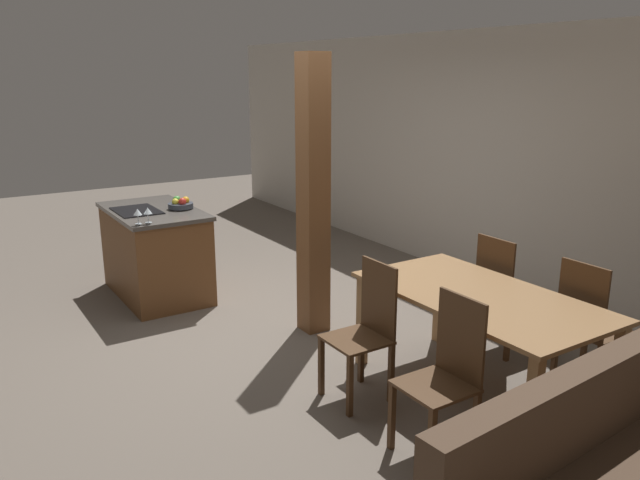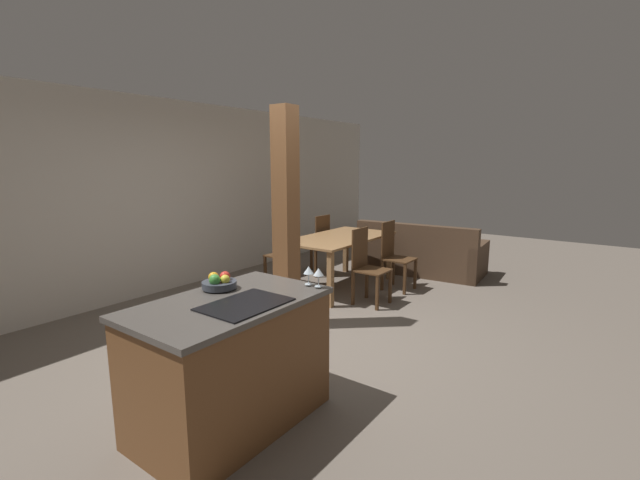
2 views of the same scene
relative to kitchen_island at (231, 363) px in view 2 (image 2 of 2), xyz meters
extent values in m
plane|color=#665B51|center=(1.43, 0.51, -0.46)|extent=(16.00, 16.00, 0.00)
cube|color=beige|center=(1.43, 3.23, 0.89)|extent=(11.20, 0.08, 2.70)
cube|color=brown|center=(0.00, 0.00, -0.02)|extent=(1.30, 0.77, 0.87)
cube|color=#4C4742|center=(0.00, 0.00, 0.43)|extent=(1.34, 0.81, 0.04)
cube|color=black|center=(0.00, -0.16, 0.46)|extent=(0.56, 0.40, 0.01)
cylinder|color=#383D47|center=(0.14, 0.25, 0.49)|extent=(0.25, 0.25, 0.05)
sphere|color=red|center=(0.19, 0.25, 0.54)|extent=(0.08, 0.08, 0.08)
sphere|color=gold|center=(0.13, 0.30, 0.54)|extent=(0.08, 0.08, 0.08)
sphere|color=#3D8E38|center=(0.08, 0.23, 0.54)|extent=(0.08, 0.08, 0.08)
sphere|color=yellow|center=(0.15, 0.19, 0.53)|extent=(0.07, 0.07, 0.07)
cylinder|color=silver|center=(0.59, -0.32, 0.47)|extent=(0.06, 0.06, 0.00)
cylinder|color=silver|center=(0.59, -0.32, 0.51)|extent=(0.01, 0.01, 0.08)
cone|color=silver|center=(0.59, -0.32, 0.58)|extent=(0.08, 0.08, 0.06)
cylinder|color=silver|center=(0.59, -0.23, 0.47)|extent=(0.06, 0.06, 0.00)
cylinder|color=silver|center=(0.59, -0.23, 0.51)|extent=(0.01, 0.01, 0.08)
cone|color=silver|center=(0.59, -0.23, 0.58)|extent=(0.08, 0.08, 0.06)
cube|color=olive|center=(3.26, 1.26, 0.29)|extent=(1.77, 0.95, 0.03)
cube|color=olive|center=(2.44, 0.85, -0.09)|extent=(0.07, 0.07, 0.73)
cube|color=olive|center=(4.08, 0.85, -0.09)|extent=(0.07, 0.07, 0.73)
cube|color=olive|center=(2.44, 1.67, -0.09)|extent=(0.07, 0.07, 0.73)
cube|color=olive|center=(4.08, 1.67, -0.09)|extent=(0.07, 0.07, 0.73)
cube|color=#472D19|center=(2.86, 0.48, -0.01)|extent=(0.40, 0.40, 0.02)
cube|color=#472D19|center=(2.86, 0.67, 0.27)|extent=(0.38, 0.02, 0.53)
cube|color=#472D19|center=(2.69, 0.30, -0.24)|extent=(0.04, 0.04, 0.44)
cube|color=#472D19|center=(3.04, 0.30, -0.24)|extent=(0.04, 0.04, 0.44)
cube|color=#472D19|center=(2.69, 0.66, -0.24)|extent=(0.04, 0.04, 0.44)
cube|color=#472D19|center=(3.04, 0.66, -0.24)|extent=(0.04, 0.04, 0.44)
cube|color=#472D19|center=(3.66, 0.48, -0.01)|extent=(0.40, 0.40, 0.02)
cube|color=#472D19|center=(3.66, 0.67, 0.27)|extent=(0.38, 0.02, 0.53)
cube|color=#472D19|center=(3.48, 0.30, -0.24)|extent=(0.04, 0.04, 0.44)
cube|color=#472D19|center=(3.84, 0.30, -0.24)|extent=(0.04, 0.04, 0.44)
cube|color=#472D19|center=(3.48, 0.66, -0.24)|extent=(0.04, 0.04, 0.44)
cube|color=#472D19|center=(3.84, 0.66, -0.24)|extent=(0.04, 0.04, 0.44)
cube|color=#472D19|center=(2.86, 2.03, -0.01)|extent=(0.40, 0.40, 0.02)
cube|color=#472D19|center=(2.86, 1.84, 0.27)|extent=(0.38, 0.02, 0.53)
cube|color=#472D19|center=(3.04, 2.21, -0.24)|extent=(0.04, 0.04, 0.44)
cube|color=#472D19|center=(2.69, 2.21, -0.24)|extent=(0.04, 0.04, 0.44)
cube|color=#472D19|center=(3.04, 1.85, -0.24)|extent=(0.04, 0.04, 0.44)
cube|color=#472D19|center=(2.69, 1.85, -0.24)|extent=(0.04, 0.04, 0.44)
cube|color=#472D19|center=(3.66, 2.03, -0.01)|extent=(0.40, 0.40, 0.02)
cube|color=#472D19|center=(3.66, 1.84, 0.27)|extent=(0.38, 0.02, 0.53)
cube|color=#472D19|center=(3.84, 2.21, -0.24)|extent=(0.04, 0.04, 0.44)
cube|color=#472D19|center=(3.48, 2.21, -0.24)|extent=(0.04, 0.04, 0.44)
cube|color=#472D19|center=(3.84, 1.85, -0.24)|extent=(0.04, 0.04, 0.44)
cube|color=#472D19|center=(3.48, 1.85, -0.24)|extent=(0.04, 0.04, 0.44)
cube|color=#473323|center=(4.85, 0.63, -0.25)|extent=(1.07, 2.05, 0.43)
cube|color=#473323|center=(4.46, 0.61, 0.18)|extent=(0.31, 2.00, 0.43)
cube|color=#473323|center=(4.92, -0.29, -0.18)|extent=(0.94, 0.21, 0.57)
cube|color=#473323|center=(4.78, 1.56, -0.18)|extent=(0.94, 0.21, 0.57)
cube|color=brown|center=(1.65, 0.89, 0.75)|extent=(0.22, 0.22, 2.42)
camera|label=1|loc=(6.11, -1.90, 1.80)|focal=35.00mm
camera|label=2|loc=(-1.87, -2.13, 1.38)|focal=24.00mm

